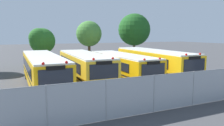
% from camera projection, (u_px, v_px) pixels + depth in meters
% --- Properties ---
extents(ground_plane, '(160.00, 160.00, 0.00)m').
position_uv_depth(ground_plane, '(105.00, 81.00, 19.69)').
color(ground_plane, '#424244').
extents(school_bus_0, '(2.58, 11.64, 2.69)m').
position_uv_depth(school_bus_0, '(43.00, 69.00, 17.36)').
color(school_bus_0, '#EAA80C').
rests_on(school_bus_0, ground_plane).
extents(school_bus_1, '(2.73, 10.11, 2.69)m').
position_uv_depth(school_bus_1, '(84.00, 67.00, 18.86)').
color(school_bus_1, yellow).
rests_on(school_bus_1, ground_plane).
extents(school_bus_2, '(2.76, 9.99, 2.51)m').
position_uv_depth(school_bus_2, '(122.00, 65.00, 20.13)').
color(school_bus_2, '#EAA80C').
rests_on(school_bus_2, ground_plane).
extents(school_bus_3, '(2.65, 11.12, 2.79)m').
position_uv_depth(school_bus_3, '(153.00, 62.00, 21.45)').
color(school_bus_3, yellow).
rests_on(school_bus_3, ground_plane).
extents(tree_1, '(3.36, 3.30, 5.01)m').
position_uv_depth(tree_1, '(41.00, 40.00, 27.91)').
color(tree_1, '#4C3823').
rests_on(tree_1, ground_plane).
extents(tree_2, '(3.55, 3.55, 6.06)m').
position_uv_depth(tree_2, '(89.00, 34.00, 30.14)').
color(tree_2, '#4C3823').
rests_on(tree_2, ground_plane).
extents(tree_3, '(4.79, 4.79, 7.29)m').
position_uv_depth(tree_3, '(134.00, 30.00, 32.34)').
color(tree_3, '#4C3823').
rests_on(tree_3, ground_plane).
extents(chainlink_fence, '(16.79, 0.07, 2.08)m').
position_uv_depth(chainlink_fence, '(154.00, 93.00, 11.61)').
color(chainlink_fence, '#9EA0A3').
rests_on(chainlink_fence, ground_plane).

